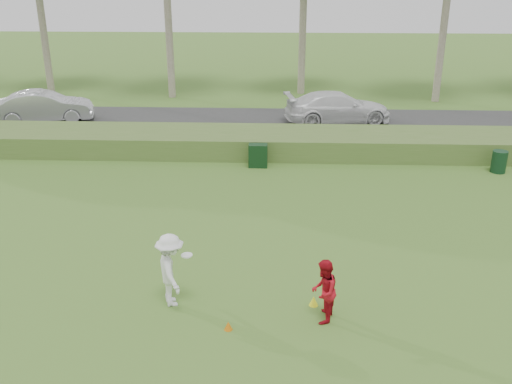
{
  "coord_description": "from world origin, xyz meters",
  "views": [
    {
      "loc": [
        0.67,
        -11.77,
        7.58
      ],
      "look_at": [
        0.0,
        4.0,
        1.3
      ],
      "focal_mm": 40.0,
      "sensor_mm": 36.0,
      "label": 1
    }
  ],
  "objects_px": {
    "player_red": "(324,291)",
    "cone_orange": "(228,326)",
    "utility_cabinet": "(258,156)",
    "cone_yellow": "(314,301)",
    "car_mid": "(44,107)",
    "car_right": "(338,107)",
    "player_white": "(171,270)",
    "trash_bin": "(499,162)"
  },
  "relations": [
    {
      "from": "utility_cabinet",
      "to": "car_right",
      "type": "height_order",
      "value": "car_right"
    },
    {
      "from": "player_white",
      "to": "trash_bin",
      "type": "xyz_separation_m",
      "value": [
        11.14,
        9.88,
        -0.47
      ]
    },
    {
      "from": "player_white",
      "to": "car_right",
      "type": "relative_size",
      "value": 0.34
    },
    {
      "from": "cone_yellow",
      "to": "car_right",
      "type": "relative_size",
      "value": 0.05
    },
    {
      "from": "car_mid",
      "to": "trash_bin",
      "type": "bearing_deg",
      "value": -123.33
    },
    {
      "from": "player_white",
      "to": "player_red",
      "type": "distance_m",
      "value": 3.61
    },
    {
      "from": "player_red",
      "to": "cone_orange",
      "type": "distance_m",
      "value": 2.27
    },
    {
      "from": "car_mid",
      "to": "car_right",
      "type": "relative_size",
      "value": 0.9
    },
    {
      "from": "player_white",
      "to": "car_mid",
      "type": "bearing_deg",
      "value": 8.47
    },
    {
      "from": "player_red",
      "to": "utility_cabinet",
      "type": "bearing_deg",
      "value": -156.47
    },
    {
      "from": "car_mid",
      "to": "car_right",
      "type": "xyz_separation_m",
      "value": [
        15.05,
        0.53,
        -0.01
      ]
    },
    {
      "from": "cone_yellow",
      "to": "car_mid",
      "type": "height_order",
      "value": "car_mid"
    },
    {
      "from": "trash_bin",
      "to": "car_mid",
      "type": "xyz_separation_m",
      "value": [
        -20.73,
        6.7,
        0.42
      ]
    },
    {
      "from": "player_white",
      "to": "cone_yellow",
      "type": "height_order",
      "value": "player_white"
    },
    {
      "from": "player_red",
      "to": "utility_cabinet",
      "type": "height_order",
      "value": "player_red"
    },
    {
      "from": "player_white",
      "to": "car_mid",
      "type": "relative_size",
      "value": 0.38
    },
    {
      "from": "car_mid",
      "to": "car_right",
      "type": "distance_m",
      "value": 15.06
    },
    {
      "from": "player_white",
      "to": "trash_bin",
      "type": "bearing_deg",
      "value": -70.01
    },
    {
      "from": "player_white",
      "to": "player_red",
      "type": "xyz_separation_m",
      "value": [
        3.56,
        -0.56,
        -0.14
      ]
    },
    {
      "from": "cone_orange",
      "to": "utility_cabinet",
      "type": "distance_m",
      "value": 11.17
    },
    {
      "from": "player_white",
      "to": "utility_cabinet",
      "type": "distance_m",
      "value": 10.29
    },
    {
      "from": "player_white",
      "to": "utility_cabinet",
      "type": "height_order",
      "value": "player_white"
    },
    {
      "from": "cone_yellow",
      "to": "car_mid",
      "type": "xyz_separation_m",
      "value": [
        -12.98,
        16.53,
        0.73
      ]
    },
    {
      "from": "cone_yellow",
      "to": "player_white",
      "type": "bearing_deg",
      "value": -179.21
    },
    {
      "from": "trash_bin",
      "to": "player_red",
      "type": "bearing_deg",
      "value": -125.98
    },
    {
      "from": "cone_orange",
      "to": "cone_yellow",
      "type": "xyz_separation_m",
      "value": [
        1.96,
        1.07,
        0.02
      ]
    },
    {
      "from": "cone_yellow",
      "to": "car_right",
      "type": "distance_m",
      "value": 17.2
    },
    {
      "from": "utility_cabinet",
      "to": "trash_bin",
      "type": "distance_m",
      "value": 9.48
    },
    {
      "from": "cone_orange",
      "to": "car_mid",
      "type": "distance_m",
      "value": 20.78
    },
    {
      "from": "cone_yellow",
      "to": "utility_cabinet",
      "type": "distance_m",
      "value": 10.25
    },
    {
      "from": "player_red",
      "to": "car_right",
      "type": "height_order",
      "value": "car_right"
    },
    {
      "from": "player_red",
      "to": "car_mid",
      "type": "relative_size",
      "value": 0.32
    },
    {
      "from": "player_red",
      "to": "car_mid",
      "type": "bearing_deg",
      "value": -129.03
    },
    {
      "from": "cone_orange",
      "to": "car_right",
      "type": "xyz_separation_m",
      "value": [
        4.03,
        18.13,
        0.74
      ]
    },
    {
      "from": "cone_yellow",
      "to": "cone_orange",
      "type": "bearing_deg",
      "value": -151.4
    },
    {
      "from": "cone_orange",
      "to": "car_right",
      "type": "bearing_deg",
      "value": 77.46
    },
    {
      "from": "cone_orange",
      "to": "utility_cabinet",
      "type": "xyz_separation_m",
      "value": [
        0.23,
        11.16,
        0.37
      ]
    },
    {
      "from": "utility_cabinet",
      "to": "player_red",
      "type": "bearing_deg",
      "value": -79.66
    },
    {
      "from": "player_white",
      "to": "cone_orange",
      "type": "bearing_deg",
      "value": -146.9
    },
    {
      "from": "player_white",
      "to": "car_right",
      "type": "bearing_deg",
      "value": -39.29
    },
    {
      "from": "cone_orange",
      "to": "utility_cabinet",
      "type": "bearing_deg",
      "value": 88.83
    },
    {
      "from": "cone_yellow",
      "to": "trash_bin",
      "type": "xyz_separation_m",
      "value": [
        7.75,
        9.83,
        0.31
      ]
    }
  ]
}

